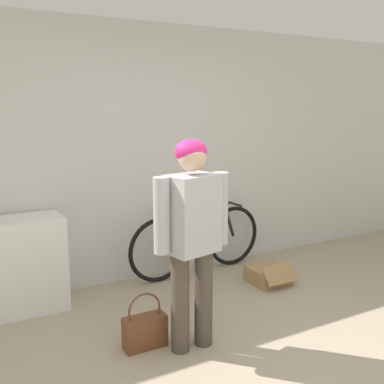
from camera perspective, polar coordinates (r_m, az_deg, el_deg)
The scene contains 6 objects.
wall_back at distance 4.59m, azimuth -7.38°, elevation 4.71°, with size 8.00×0.07×2.60m.
side_shelf at distance 4.23m, azimuth -23.02°, elevation -8.88°, with size 1.05×0.43×0.84m.
person at distance 3.22m, azimuth -0.01°, elevation -4.47°, with size 0.59×0.33×1.56m.
bicycle at distance 4.86m, azimuth 0.74°, elevation -6.16°, with size 1.63×0.46×0.75m.
handbag at distance 3.53m, azimuth -6.01°, elevation -17.01°, with size 0.32×0.13×0.43m.
cardboard_box at distance 4.75m, azimuth 9.69°, elevation -10.34°, with size 0.37×0.42×0.23m.
Camera 1 is at (-1.66, -1.93, 1.78)m, focal length 42.00 mm.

